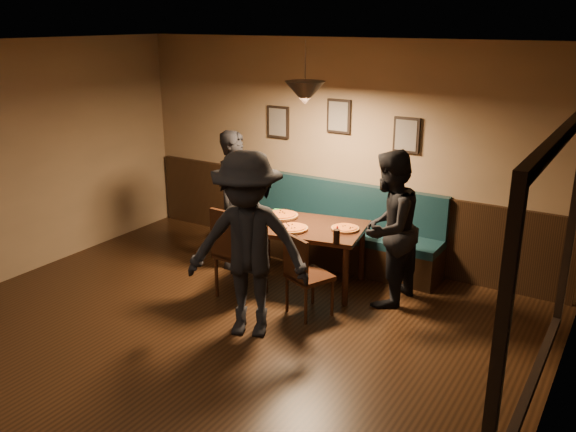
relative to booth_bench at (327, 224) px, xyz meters
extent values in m
plane|color=black|center=(0.00, -3.20, -0.50)|extent=(7.00, 7.00, 0.00)
plane|color=silver|center=(0.00, -3.20, 2.30)|extent=(7.00, 7.00, 0.00)
plane|color=#8C704F|center=(0.00, 0.30, 0.90)|extent=(6.00, 0.00, 6.00)
plane|color=#8C704F|center=(3.00, -3.20, 0.90)|extent=(0.00, 7.00, 7.00)
cube|color=black|center=(0.00, 0.27, 0.00)|extent=(5.88, 0.06, 1.00)
cube|color=black|center=(2.96, -2.70, 1.00)|extent=(0.06, 2.56, 1.86)
plane|color=black|center=(2.93, -2.70, 1.00)|extent=(0.00, 2.40, 2.40)
cube|color=black|center=(-0.90, 0.27, 1.20)|extent=(0.32, 0.04, 0.42)
cube|color=black|center=(0.00, 0.27, 1.35)|extent=(0.32, 0.04, 0.42)
cube|color=black|center=(0.90, 0.27, 1.20)|extent=(0.32, 0.04, 0.42)
cone|color=black|center=(0.12, -0.79, 1.75)|extent=(0.44, 0.44, 0.25)
cube|color=black|center=(0.12, -0.79, -0.13)|extent=(1.52, 1.13, 0.74)
imported|color=black|center=(-0.89, -0.72, 0.37)|extent=(0.43, 0.64, 1.74)
imported|color=black|center=(1.13, -0.71, 0.36)|extent=(0.71, 0.88, 1.72)
imported|color=black|center=(0.24, -2.07, 0.43)|extent=(1.37, 1.08, 1.86)
cylinder|color=orange|center=(-0.26, -0.67, 0.26)|extent=(0.44, 0.44, 0.04)
cylinder|color=#C86C25|center=(0.09, -1.00, 0.26)|extent=(0.38, 0.38, 0.04)
cylinder|color=#CC6526|center=(0.60, -0.69, 0.26)|extent=(0.40, 0.40, 0.04)
cylinder|color=black|center=(0.71, -1.12, 0.32)|extent=(0.09, 0.09, 0.15)
cylinder|color=#A50506|center=(0.60, -0.88, 0.30)|extent=(0.03, 0.03, 0.11)
cube|color=#1B6731|center=(-0.41, -0.50, 0.24)|extent=(0.19, 0.19, 0.01)
cube|color=#1B6722|center=(-0.47, -1.10, 0.24)|extent=(0.19, 0.19, 0.01)
cube|color=#B4B4B8|center=(0.09, -1.13, 0.24)|extent=(0.20, 0.10, 0.00)
camera|label=1|loc=(3.40, -6.49, 2.52)|focal=37.55mm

